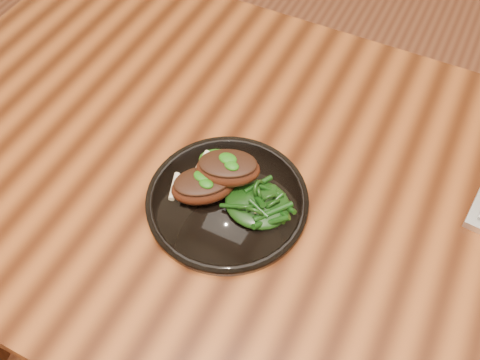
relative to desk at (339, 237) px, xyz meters
name	(u,v)px	position (x,y,z in m)	size (l,w,h in m)	color
desk	(339,237)	(0.00, 0.00, 0.00)	(1.60, 0.80, 0.75)	#351406
plate	(227,200)	(-0.17, -0.07, 0.09)	(0.25, 0.25, 0.02)	black
lamb_chop_front	(203,185)	(-0.21, -0.08, 0.12)	(0.11, 0.11, 0.04)	#41190C
lamb_chop_back	(228,168)	(-0.18, -0.05, 0.14)	(0.11, 0.10, 0.04)	#41190C
herb_smear	(225,165)	(-0.20, -0.02, 0.10)	(0.09, 0.06, 0.01)	#0C4106
greens_heap	(258,202)	(-0.12, -0.07, 0.11)	(0.10, 0.09, 0.04)	black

